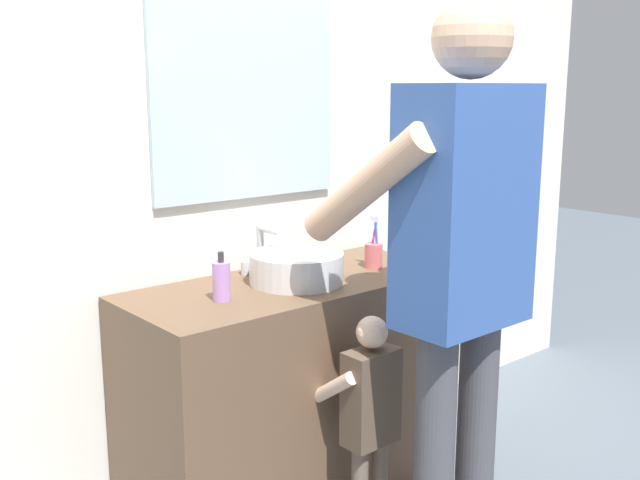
{
  "coord_description": "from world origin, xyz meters",
  "views": [
    {
      "loc": [
        -1.61,
        -1.73,
        1.54
      ],
      "look_at": [
        0.0,
        0.15,
        1.03
      ],
      "focal_mm": 41.38,
      "sensor_mm": 36.0,
      "label": 1
    }
  ],
  "objects_px": {
    "soap_bottle": "(221,281)",
    "adult_parent": "(459,243)",
    "child_toddler": "(369,410)",
    "toothbrush_cup": "(374,254)"
  },
  "relations": [
    {
      "from": "toothbrush_cup",
      "to": "adult_parent",
      "type": "relative_size",
      "value": 0.12
    },
    {
      "from": "toothbrush_cup",
      "to": "adult_parent",
      "type": "bearing_deg",
      "value": -112.1
    },
    {
      "from": "soap_bottle",
      "to": "adult_parent",
      "type": "xyz_separation_m",
      "value": [
        0.46,
        -0.62,
        0.16
      ]
    },
    {
      "from": "soap_bottle",
      "to": "adult_parent",
      "type": "relative_size",
      "value": 0.09
    },
    {
      "from": "adult_parent",
      "to": "child_toddler",
      "type": "bearing_deg",
      "value": 116.64
    },
    {
      "from": "soap_bottle",
      "to": "child_toddler",
      "type": "distance_m",
      "value": 0.65
    },
    {
      "from": "toothbrush_cup",
      "to": "soap_bottle",
      "type": "xyz_separation_m",
      "value": [
        -0.71,
        -0.0,
        0.01
      ]
    },
    {
      "from": "soap_bottle",
      "to": "adult_parent",
      "type": "distance_m",
      "value": 0.78
    },
    {
      "from": "soap_bottle",
      "to": "adult_parent",
      "type": "height_order",
      "value": "adult_parent"
    },
    {
      "from": "child_toddler",
      "to": "soap_bottle",
      "type": "bearing_deg",
      "value": 131.91
    }
  ]
}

